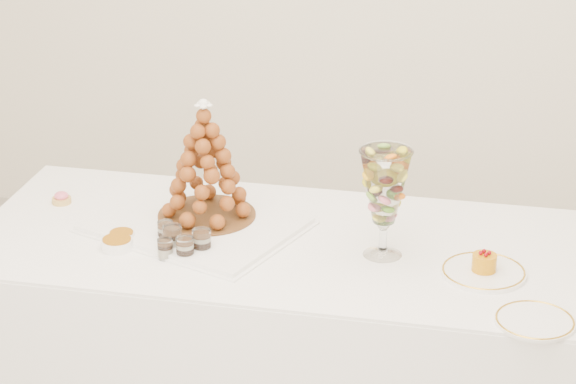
# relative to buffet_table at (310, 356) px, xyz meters

# --- Properties ---
(buffet_table) EXTENTS (2.12, 0.93, 0.79)m
(buffet_table) POSITION_rel_buffet_table_xyz_m (0.00, 0.00, 0.00)
(buffet_table) COLOR white
(buffet_table) RESTS_ON ground
(lace_tray) EXTENTS (0.71, 0.61, 0.02)m
(lace_tray) POSITION_rel_buffet_table_xyz_m (-0.38, 0.01, 0.41)
(lace_tray) COLOR white
(lace_tray) RESTS_ON buffet_table
(macaron_vase) EXTENTS (0.15, 0.15, 0.33)m
(macaron_vase) POSITION_rel_buffet_table_xyz_m (0.22, -0.02, 0.61)
(macaron_vase) COLOR white
(macaron_vase) RESTS_ON buffet_table
(cake_plate) EXTENTS (0.24, 0.24, 0.01)m
(cake_plate) POSITION_rel_buffet_table_xyz_m (0.52, -0.07, 0.40)
(cake_plate) COLOR white
(cake_plate) RESTS_ON buffet_table
(spare_plate) EXTENTS (0.21, 0.21, 0.01)m
(spare_plate) POSITION_rel_buffet_table_xyz_m (0.68, -0.31, 0.40)
(spare_plate) COLOR white
(spare_plate) RESTS_ON buffet_table
(pink_tart) EXTENTS (0.06, 0.06, 0.04)m
(pink_tart) POSITION_rel_buffet_table_xyz_m (-0.86, 0.08, 0.41)
(pink_tart) COLOR tan
(pink_tart) RESTS_ON buffet_table
(verrine_a) EXTENTS (0.05, 0.05, 0.06)m
(verrine_a) POSITION_rel_buffet_table_xyz_m (-0.43, -0.10, 0.43)
(verrine_a) COLOR white
(verrine_a) RESTS_ON buffet_table
(verrine_b) EXTENTS (0.06, 0.06, 0.08)m
(verrine_b) POSITION_rel_buffet_table_xyz_m (-0.39, -0.15, 0.44)
(verrine_b) COLOR white
(verrine_b) RESTS_ON buffet_table
(verrine_c) EXTENTS (0.06, 0.06, 0.08)m
(verrine_c) POSITION_rel_buffet_table_xyz_m (-0.30, -0.15, 0.43)
(verrine_c) COLOR white
(verrine_c) RESTS_ON buffet_table
(verrine_d) EXTENTS (0.05, 0.05, 0.06)m
(verrine_d) POSITION_rel_buffet_table_xyz_m (-0.39, -0.21, 0.43)
(verrine_d) COLOR white
(verrine_d) RESTS_ON buffet_table
(verrine_e) EXTENTS (0.05, 0.05, 0.07)m
(verrine_e) POSITION_rel_buffet_table_xyz_m (-0.33, -0.20, 0.43)
(verrine_e) COLOR white
(verrine_e) RESTS_ON buffet_table
(ramekin_back) EXTENTS (0.08, 0.08, 0.03)m
(ramekin_back) POSITION_rel_buffet_table_xyz_m (-0.56, -0.13, 0.41)
(ramekin_back) COLOR white
(ramekin_back) RESTS_ON buffet_table
(ramekin_front) EXTENTS (0.10, 0.10, 0.03)m
(ramekin_front) POSITION_rel_buffet_table_xyz_m (-0.55, -0.19, 0.41)
(ramekin_front) COLOR white
(ramekin_front) RESTS_ON buffet_table
(croquembouche) EXTENTS (0.31, 0.31, 0.39)m
(croquembouche) POSITION_rel_buffet_table_xyz_m (-0.35, 0.07, 0.60)
(croquembouche) COLOR brown
(croquembouche) RESTS_ON lace_tray
(mousse_cake) EXTENTS (0.07, 0.07, 0.06)m
(mousse_cake) POSITION_rel_buffet_table_xyz_m (0.52, -0.07, 0.43)
(mousse_cake) COLOR #CA7F09
(mousse_cake) RESTS_ON cake_plate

